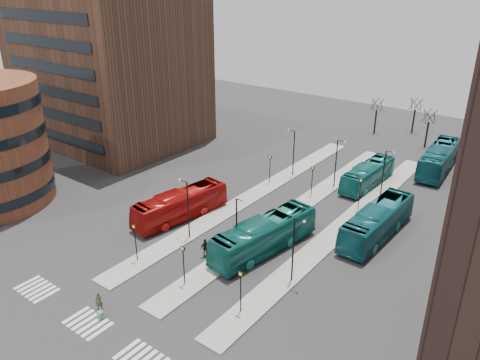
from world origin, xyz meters
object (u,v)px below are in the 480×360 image
Objects in this scene: suitcase at (100,315)px; commuter_a at (140,226)px; red_bus at (181,205)px; commuter_b at (205,248)px; teal_bus_c at (377,221)px; teal_bus_d at (439,159)px; traveller at (99,301)px; teal_bus_b at (368,175)px; teal_bus_a at (264,235)px; commuter_c at (219,259)px.

commuter_a is at bearing 134.64° from suitcase.
red_bus is 8.23m from commuter_b.
teal_bus_d reaches higher than teal_bus_c.
commuter_b is (0.75, 11.47, 0.63)m from suitcase.
commuter_a reaches higher than traveller.
red_bus reaches higher than commuter_b.
traveller is (-12.97, -24.13, -0.86)m from teal_bus_c.
teal_bus_b is 6.39× the size of traveller.
teal_bus_b is 0.83× the size of teal_bus_d.
commuter_a is at bearing -121.95° from teal_bus_d.
red_bus is at bearing -111.03° from commuter_a.
traveller is at bearing -98.81° from teal_bus_b.
teal_bus_a reaches higher than teal_bus_b.
suitcase is 0.05× the size of teal_bus_c.
commuter_a is 1.02× the size of commuter_b.
teal_bus_c is 17.48m from commuter_b.
teal_bus_a is at bearing 83.72° from suitcase.
red_bus is at bearing 122.24° from suitcase.
suitcase is at bearing -75.74° from traveller.
teal_bus_c is 24.02m from commuter_a.
teal_bus_c is (7.52, 9.08, -0.02)m from teal_bus_a.
teal_bus_c is (18.46, 9.11, 0.10)m from red_bus.
teal_bus_d is at bearing 85.62° from suitcase.
teal_bus_b is (6.34, 36.02, 1.18)m from suitcase.
commuter_a reaches higher than commuter_b.
traveller reaches higher than commuter_c.
teal_bus_c is at bearing 59.43° from teal_bus_a.
teal_bus_a is (10.94, 0.03, 0.12)m from red_bus.
commuter_b is at bearing -111.63° from teal_bus_d.
red_bus is 1.08× the size of teal_bus_b.
teal_bus_c is at bearing 147.53° from commuter_c.
red_bus reaches higher than traveller.
teal_bus_d reaches higher than teal_bus_b.
commuter_b is 2.21m from commuter_c.
teal_bus_a reaches higher than commuter_a.
teal_bus_d is at bearing 92.61° from teal_bus_c.
commuter_b reaches higher than suitcase.
suitcase is 11.51m from commuter_b.
teal_bus_d is 40.64m from commuter_a.
commuter_a is at bearing -141.44° from teal_bus_c.
teal_bus_b is 25.19m from commuter_b.
teal_bus_b is (1.73, 20.39, -0.23)m from teal_bus_a.
suitcase is at bearing -108.26° from teal_bus_d.
commuter_c is at bearing -18.41° from red_bus.
commuter_a is at bearing 82.15° from traveller.
teal_bus_c is 27.40m from traveller.
commuter_c is at bearing -101.02° from teal_bus_a.
teal_bus_b reaches higher than suitcase.
teal_bus_b is (12.68, 20.42, -0.12)m from red_bus.
red_bus reaches higher than suitcase.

